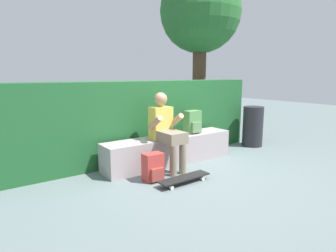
% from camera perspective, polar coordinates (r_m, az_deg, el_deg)
% --- Properties ---
extents(ground_plane, '(24.00, 24.00, 0.00)m').
position_cam_1_polar(ground_plane, '(4.70, 3.00, -8.41)').
color(ground_plane, slate).
extents(bench_main, '(2.38, 0.45, 0.47)m').
position_cam_1_polar(bench_main, '(4.90, 0.40, -4.74)').
color(bench_main, '#A39697').
rests_on(bench_main, ground).
extents(person_skater, '(0.49, 0.62, 1.22)m').
position_cam_1_polar(person_skater, '(4.50, -0.39, -0.48)').
color(person_skater, gold).
rests_on(person_skater, ground).
extents(skateboard_near_person, '(0.80, 0.22, 0.09)m').
position_cam_1_polar(skateboard_near_person, '(4.07, 3.25, -10.26)').
color(skateboard_near_person, black).
rests_on(skateboard_near_person, ground).
extents(backpack_on_bench, '(0.28, 0.23, 0.40)m').
position_cam_1_polar(backpack_on_bench, '(5.10, 4.92, 0.73)').
color(backpack_on_bench, '#51894C').
rests_on(backpack_on_bench, bench_main).
extents(backpack_on_ground, '(0.28, 0.23, 0.40)m').
position_cam_1_polar(backpack_on_ground, '(4.13, -2.92, -8.22)').
color(backpack_on_ground, '#B23833').
rests_on(backpack_on_ground, ground).
extents(hedge_row, '(4.85, 0.53, 1.38)m').
position_cam_1_polar(hedge_row, '(5.15, -5.81, 1.15)').
color(hedge_row, '#1E5529').
rests_on(hedge_row, ground).
extents(tree_behind_bench, '(1.92, 1.92, 3.92)m').
position_cam_1_polar(tree_behind_bench, '(7.36, 6.42, 21.10)').
color(tree_behind_bench, '#473323').
rests_on(tree_behind_bench, ground).
extents(trash_bin, '(0.42, 0.42, 0.84)m').
position_cam_1_polar(trash_bin, '(6.32, 16.45, -0.05)').
color(trash_bin, '#232328').
rests_on(trash_bin, ground).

